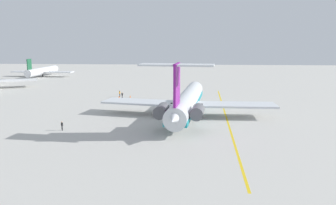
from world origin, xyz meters
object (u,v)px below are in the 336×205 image
Objects in this scene: airliner_far_right at (43,71)px; main_jetliner at (187,102)px; ground_crew_near_tail at (120,93)px; ground_crew_near_nose at (122,95)px; safety_cone_wingtip at (119,97)px; ground_crew_portside at (62,125)px; safety_cone_nose at (130,96)px.

main_jetliner is at bearing -138.61° from airliner_far_right.
ground_crew_near_tail is at bearing -137.79° from airliner_far_right.
ground_crew_near_nose is 3.08m from ground_crew_near_tail.
safety_cone_wingtip is (-1.54, -0.09, -0.85)m from ground_crew_near_tail.
ground_crew_near_nose is at bearing 143.56° from ground_crew_near_tail.
safety_cone_wingtip is at bearing -155.54° from ground_crew_near_nose.
ground_crew_portside is at bearing 125.08° from main_jetliner.
ground_crew_near_tail is at bearing 42.80° from main_jetliner.
main_jetliner reaches higher than safety_cone_wingtip.
safety_cone_nose is at bearing -72.01° from safety_cone_wingtip.
main_jetliner is 75.15× the size of safety_cone_wingtip.
safety_cone_nose is (-54.11, -47.51, -2.14)m from airliner_far_right.
ground_crew_near_tail reaches higher than ground_crew_near_nose.
main_jetliner is 23.18× the size of ground_crew_near_tail.
ground_crew_near_tail is at bearing -173.89° from ground_crew_near_nose.
ground_crew_near_nose is 34.63m from ground_crew_portside.
safety_cone_nose is at bearing 38.78° from main_jetliner.
ground_crew_near_tail is 37.31m from ground_crew_portside.
main_jetliner is at bearing -146.95° from safety_cone_nose.
main_jetliner is 31.45m from ground_crew_near_tail.
ground_crew_portside reaches higher than safety_cone_wingtip.
safety_cone_wingtip is (23.48, 18.83, -3.01)m from main_jetliner.
ground_crew_near_nose reaches higher than safety_cone_wingtip.
ground_crew_near_tail is (25.03, 18.92, -2.15)m from main_jetliner.
main_jetliner reaches higher than airliner_far_right.
ground_crew_near_tail reaches higher than safety_cone_wingtip.
main_jetliner reaches higher than ground_crew_portside.
safety_cone_wingtip is at bearing -138.53° from airliner_far_right.
ground_crew_near_nose is at bearing -138.45° from airliner_far_right.
safety_cone_wingtip is at bearing 123.07° from ground_crew_near_tail.
ground_crew_near_tail is at bearing 3.35° from safety_cone_wingtip.
safety_cone_wingtip is at bearing 107.99° from safety_cone_nose.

